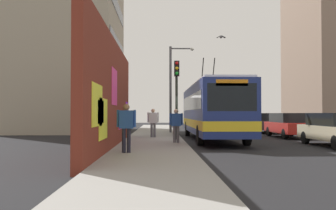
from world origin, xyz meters
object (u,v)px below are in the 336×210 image
(city_bus, at_px, (212,109))
(traffic_light, at_px, (177,86))
(street_lamp, at_px, (173,83))
(pedestrian_midblock, at_px, (153,120))
(pedestrian_at_curb, at_px, (176,123))
(pedestrian_near_wall, at_px, (126,124))
(parked_car_red, at_px, (288,125))
(parked_car_dark_gray, at_px, (262,122))

(city_bus, distance_m, traffic_light, 2.88)
(street_lamp, bearing_deg, pedestrian_midblock, 165.20)
(traffic_light, xyz_separation_m, street_lamp, (7.10, -0.11, 0.81))
(pedestrian_at_curb, distance_m, pedestrian_near_wall, 4.79)
(city_bus, relative_size, parked_car_red, 2.50)
(pedestrian_at_curb, bearing_deg, street_lamp, -1.55)
(pedestrian_midblock, bearing_deg, street_lamp, -14.80)
(pedestrian_midblock, bearing_deg, pedestrian_near_wall, 174.28)
(parked_car_dark_gray, relative_size, pedestrian_midblock, 2.93)
(traffic_light, bearing_deg, city_bus, -55.77)
(parked_car_red, xyz_separation_m, pedestrian_at_curb, (-5.62, 7.49, 0.26))
(parked_car_dark_gray, xyz_separation_m, traffic_light, (-9.06, 7.35, 2.20))
(parked_car_red, bearing_deg, pedestrian_midblock, 100.77)
(city_bus, distance_m, parked_car_dark_gray, 9.26)
(city_bus, relative_size, street_lamp, 1.82)
(city_bus, distance_m, street_lamp, 6.33)
(pedestrian_near_wall, xyz_separation_m, traffic_light, (6.63, -2.15, 1.85))
(parked_car_red, height_order, traffic_light, traffic_light)
(parked_car_red, relative_size, parked_car_dark_gray, 0.95)
(traffic_light, bearing_deg, pedestrian_at_curb, 176.49)
(parked_car_red, xyz_separation_m, parked_car_dark_gray, (5.72, 0.00, 0.00))
(pedestrian_midblock, height_order, traffic_light, traffic_light)
(city_bus, bearing_deg, parked_car_red, -70.14)
(parked_car_red, bearing_deg, traffic_light, 114.45)
(parked_car_red, xyz_separation_m, pedestrian_midblock, (-1.65, 8.66, 0.31))
(pedestrian_near_wall, xyz_separation_m, street_lamp, (13.72, -2.26, 2.66))
(traffic_light, bearing_deg, parked_car_red, -65.55)
(city_bus, bearing_deg, pedestrian_at_curb, 148.51)
(parked_car_dark_gray, distance_m, traffic_light, 11.87)
(pedestrian_midblock, xyz_separation_m, pedestrian_at_curb, (-3.97, -1.17, -0.04))
(pedestrian_midblock, height_order, pedestrian_at_curb, pedestrian_midblock)
(parked_car_dark_gray, xyz_separation_m, pedestrian_at_curb, (-11.34, 7.49, 0.26))
(pedestrian_at_curb, xyz_separation_m, traffic_light, (2.28, -0.14, 1.94))
(pedestrian_at_curb, xyz_separation_m, pedestrian_near_wall, (-4.35, 2.01, 0.09))
(traffic_light, bearing_deg, street_lamp, -0.91)
(pedestrian_near_wall, height_order, street_lamp, street_lamp)
(city_bus, relative_size, pedestrian_midblock, 6.95)
(pedestrian_midblock, distance_m, pedestrian_near_wall, 8.36)
(pedestrian_at_curb, bearing_deg, traffic_light, -3.51)
(pedestrian_at_curb, relative_size, street_lamp, 0.25)
(pedestrian_midblock, xyz_separation_m, street_lamp, (5.40, -1.43, 2.71))
(city_bus, distance_m, parked_car_red, 5.61)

